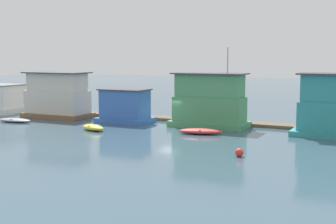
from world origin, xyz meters
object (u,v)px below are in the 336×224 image
Objects in this scene: houseboat_teal at (332,108)px; dinghy_yellow at (93,128)px; houseboat_blue at (125,107)px; buoy_red at (239,152)px; houseboat_brown at (57,96)px; dinghy_red at (201,131)px; dinghy_grey at (15,120)px; houseboat_green at (209,102)px.

houseboat_teal reaches higher than dinghy_yellow.
houseboat_blue is 9.43× the size of buoy_red.
dinghy_red is at bearing -11.26° from houseboat_brown.
buoy_red is (-4.56, -11.19, -2.11)m from houseboat_teal.
dinghy_grey is 10.33m from dinghy_yellow.
houseboat_teal is 30.59m from dinghy_grey.
houseboat_blue is 11.33m from dinghy_grey.
buoy_red is (5.70, -7.26, 0.04)m from dinghy_red.
dinghy_red is (18.39, -3.66, -2.05)m from houseboat_brown.
houseboat_teal is (28.64, 0.26, 0.10)m from houseboat_brown.
houseboat_blue is 18.60m from buoy_red.
houseboat_teal is at bearing 0.53° from houseboat_brown.
buoy_red reaches higher than dinghy_red.
houseboat_brown is at bearing 168.74° from dinghy_red.
houseboat_teal is at bearing 17.71° from dinghy_yellow.
buoy_red is at bearing -17.79° from dinghy_yellow.
dinghy_red is at bearing 4.04° from dinghy_grey.
dinghy_red is (9.51, 2.39, -0.02)m from dinghy_yellow.
houseboat_green reaches higher than houseboat_teal.
buoy_red reaches higher than dinghy_yellow.
houseboat_brown is 10.93m from dinghy_yellow.
houseboat_brown is 0.98× the size of houseboat_green.
dinghy_grey is (-18.95, -5.65, -2.16)m from houseboat_green.
houseboat_blue reaches higher than dinghy_grey.
dinghy_yellow is 5.14× the size of buoy_red.
dinghy_yellow is at bearing -165.91° from dinghy_red.
buoy_red is (15.26, -10.55, -1.32)m from houseboat_blue.
houseboat_teal is 20.86m from dinghy_yellow.
buoy_red is at bearing -24.40° from houseboat_brown.
dinghy_yellow is at bearing -5.49° from dinghy_grey.
houseboat_green is at bearing 101.07° from dinghy_red.
dinghy_red is at bearing -18.99° from houseboat_blue.
houseboat_brown is 1.15× the size of houseboat_teal.
dinghy_red is 9.23m from buoy_red.
dinghy_red is (-10.26, -3.92, -2.15)m from houseboat_teal.
buoy_red is at bearing -51.90° from dinghy_red.
dinghy_yellow is at bearing -34.25° from houseboat_brown.
houseboat_green is (17.55, 0.59, 0.06)m from houseboat_brown.
houseboat_brown is at bearing 155.60° from buoy_red.
houseboat_green is 13.39m from buoy_red.
houseboat_brown reaches higher than dinghy_red.
dinghy_red is at bearing -78.93° from houseboat_green.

